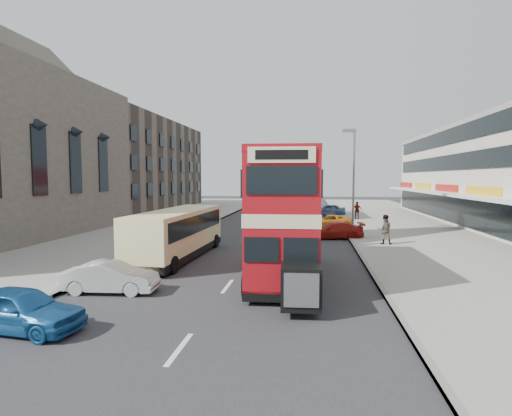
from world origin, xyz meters
The scene contains 19 objects.
ground centered at (0.00, 0.00, 0.00)m, with size 160.00×160.00×0.00m, color #28282B.
road_surface centered at (0.00, 20.00, 0.01)m, with size 12.00×90.00×0.01m, color #28282B.
pavement_right centered at (12.00, 20.00, 0.07)m, with size 12.00×90.00×0.15m, color gray.
pavement_left centered at (-12.00, 20.00, 0.07)m, with size 12.00×90.00×0.15m, color gray.
kerb_left centered at (-6.10, 20.00, 0.07)m, with size 0.20×90.00×0.16m, color gray.
kerb_right centered at (6.10, 20.00, 0.07)m, with size 0.20×90.00×0.16m, color gray.
brick_terrace centered at (-22.00, 38.00, 6.00)m, with size 14.00×28.00×12.00m, color #66594C.
street_lamp centered at (6.52, 18.00, 4.78)m, with size 1.00×0.20×8.12m.
bus_main centered at (2.18, 3.72, 2.82)m, with size 3.06×9.77×5.35m.
bus_second centered at (2.19, 29.47, 2.85)m, with size 2.70×9.82×5.41m.
coach centered at (-3.87, 7.28, 1.45)m, with size 2.74×9.33×2.45m.
car_left_near centered at (-4.93, -3.44, 0.64)m, with size 1.52×3.77×1.28m, color #1B5796.
car_left_front centered at (-4.27, 0.55, 0.60)m, with size 1.26×3.62×1.19m, color beige.
car_right_a centered at (5.02, 15.44, 0.60)m, with size 1.69×4.16×1.21m, color maroon.
car_right_b centered at (4.86, 21.99, 0.57)m, with size 1.88×4.08×1.13m, color orange.
car_right_c centered at (5.33, 33.17, 0.68)m, with size 1.59×3.96×1.35m, color #5578AA.
pedestrian_near centered at (8.05, 12.71, 1.11)m, with size 0.71×0.48×1.91m, color gray.
pedestrian_far centered at (8.06, 28.43, 1.05)m, with size 1.05×0.44×1.79m, color gray.
cyclist centered at (3.95, 21.26, 0.70)m, with size 0.75×1.96×2.11m.
Camera 1 is at (3.31, -13.64, 4.42)m, focal length 28.07 mm.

